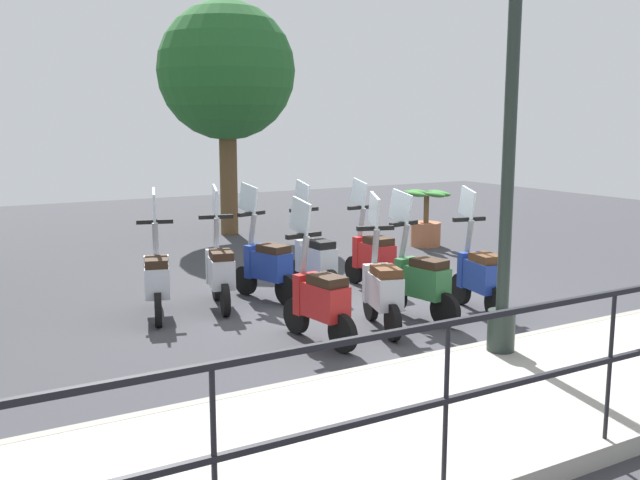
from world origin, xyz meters
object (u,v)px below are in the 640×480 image
Objects in this scene: scooter_far_4 at (157,278)px; tree_distant at (226,72)px; scooter_far_3 at (220,270)px; scooter_far_0 at (372,255)px; scooter_far_1 at (315,259)px; scooter_near_2 at (382,288)px; scooter_near_3 at (319,299)px; scooter_near_1 at (420,280)px; scooter_near_0 at (479,274)px; scooter_far_2 at (266,264)px; lamp_post_near at (510,138)px; potted_palm at (426,223)px.

tree_distant is at bearing -13.78° from scooter_far_4.
scooter_far_4 is (-0.04, 0.83, 0.00)m from scooter_far_3.
scooter_far_4 is at bearing 86.51° from scooter_far_0.
tree_distant is 3.06× the size of scooter_far_4.
tree_distant is 6.96m from scooter_far_4.
scooter_far_1 and scooter_far_4 have the same top height.
scooter_near_2 is at bearing -114.25° from scooter_far_4.
scooter_far_1 is at bearing -70.16° from scooter_far_4.
scooter_near_3 is 2.18m from scooter_far_4.
scooter_near_1 is 1.82m from scooter_far_1.
scooter_near_0 and scooter_near_2 have the same top height.
scooter_near_0 is 2.74m from scooter_far_2.
scooter_near_2 and scooter_far_3 have the same top height.
scooter_far_2 is at bearing -15.91° from scooter_near_3.
scooter_far_1 is (3.44, 0.12, -1.71)m from lamp_post_near.
scooter_near_2 and scooter_far_1 have the same top height.
scooter_far_1 is 1.00× the size of scooter_far_3.
scooter_near_0 and scooter_far_4 have the same top height.
scooter_near_1 is at bearing 163.52° from scooter_far_0.
scooter_far_2 is 1.50m from scooter_far_4.
potted_palm is at bearing -32.12° from lamp_post_near.
scooter_near_3 is 1.00× the size of scooter_far_2.
tree_distant reaches higher than scooter_near_1.
scooter_near_1 is 2.50m from scooter_far_3.
lamp_post_near is 2.97× the size of scooter_near_0.
tree_distant is 3.06× the size of scooter_far_1.
scooter_near_1 is (-3.96, 3.23, 0.04)m from potted_palm.
scooter_near_0 is at bearing -149.03° from scooter_far_2.
tree_distant reaches higher than potted_palm.
scooter_near_2 is (-7.25, 1.20, -2.82)m from tree_distant.
scooter_far_0 is at bearing 129.94° from potted_palm.
potted_palm is at bearing -61.20° from scooter_far_1.
tree_distant is 5.03m from potted_palm.
scooter_near_2 is 1.00× the size of scooter_far_0.
lamp_post_near reaches higher than scooter_near_0.
scooter_near_3 is 1.00× the size of scooter_far_4.
scooter_near_3 is 1.91m from scooter_far_3.
scooter_far_2 is 1.00× the size of scooter_far_3.
potted_palm is 6.26m from scooter_near_3.
potted_palm is 0.69× the size of scooter_near_1.
scooter_far_3 is (0.11, 2.24, 0.00)m from scooter_far_0.
tree_distant is 6.14m from scooter_far_1.
scooter_near_3 and scooter_far_0 have the same top height.
scooter_near_3 is (-0.05, 0.85, 0.00)m from scooter_near_2.
potted_palm is at bearing -55.53° from scooter_near_3.
potted_palm is 0.69× the size of scooter_near_2.
scooter_far_0 is (1.77, -1.88, 0.00)m from scooter_near_3.
potted_palm is 3.68m from scooter_far_0.
potted_palm is (-3.17, -2.65, -2.86)m from tree_distant.
potted_palm is 0.69× the size of scooter_far_1.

